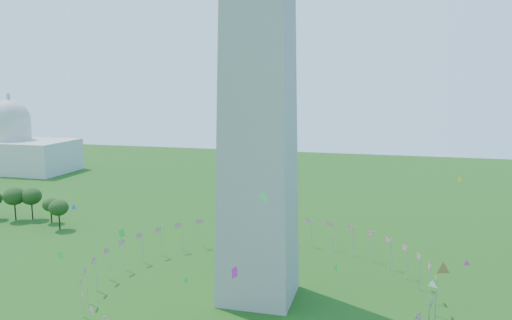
{
  "coord_description": "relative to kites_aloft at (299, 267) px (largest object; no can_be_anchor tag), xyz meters",
  "views": [
    {
      "loc": [
        28.07,
        -59.75,
        51.04
      ],
      "look_at": [
        3.3,
        35.0,
        35.64
      ],
      "focal_mm": 35.0,
      "sensor_mm": 36.0,
      "label": 1
    }
  ],
  "objects": [
    {
      "name": "flag_ring",
      "position": [
        -14.43,
        27.97,
        -14.69
      ],
      "size": [
        80.24,
        80.24,
        9.0
      ],
      "color": "silver",
      "rests_on": "ground"
    },
    {
      "name": "kites_aloft",
      "position": [
        0.0,
        0.0,
        0.0
      ],
      "size": [
        124.88,
        72.22,
        40.79
      ],
      "color": "white",
      "rests_on": "ground"
    },
    {
      "name": "capitol_building",
      "position": [
        -194.43,
        157.97,
        3.81
      ],
      "size": [
        70.0,
        35.0,
        46.0
      ],
      "primitive_type": null,
      "color": "beige",
      "rests_on": "ground"
    },
    {
      "name": "tree_line_west",
      "position": [
        -121.53,
        68.53,
        -13.5
      ],
      "size": [
        55.85,
        15.94,
        12.75
      ],
      "color": "#294F1A",
      "rests_on": "ground"
    }
  ]
}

